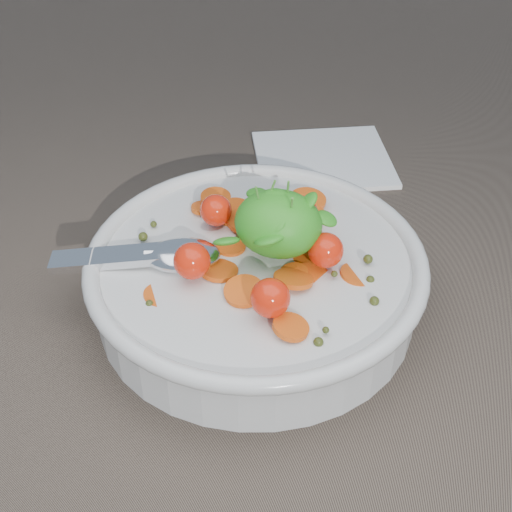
# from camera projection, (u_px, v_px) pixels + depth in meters

# --- Properties ---
(ground) EXTENTS (6.00, 6.00, 0.00)m
(ground) POSITION_uv_depth(u_px,v_px,m) (252.00, 306.00, 0.66)
(ground) COLOR #6B5B4D
(ground) RESTS_ON ground
(bowl) EXTENTS (0.33, 0.30, 0.13)m
(bowl) POSITION_uv_depth(u_px,v_px,m) (256.00, 277.00, 0.64)
(bowl) COLOR silver
(bowl) RESTS_ON ground
(napkin) EXTENTS (0.20, 0.19, 0.01)m
(napkin) POSITION_uv_depth(u_px,v_px,m) (323.00, 159.00, 0.86)
(napkin) COLOR white
(napkin) RESTS_ON ground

